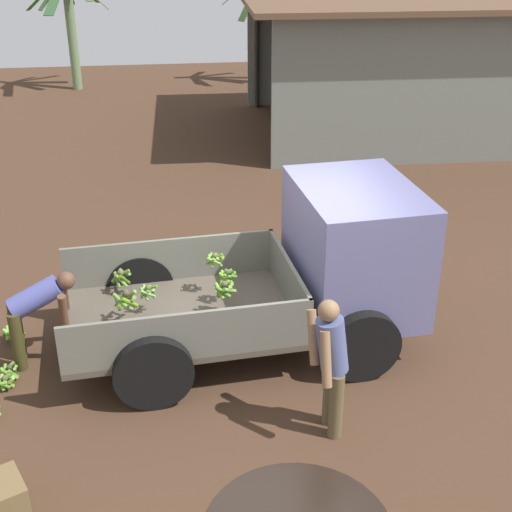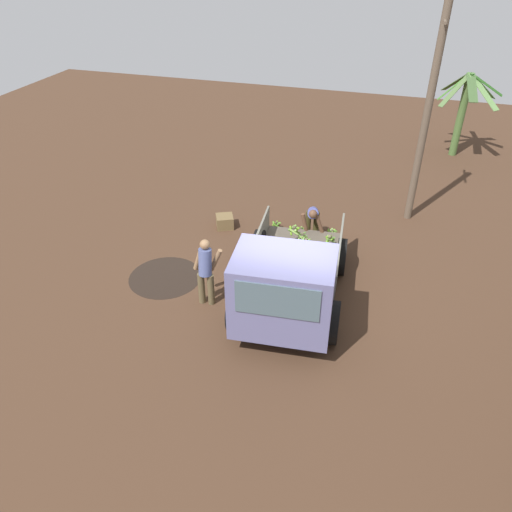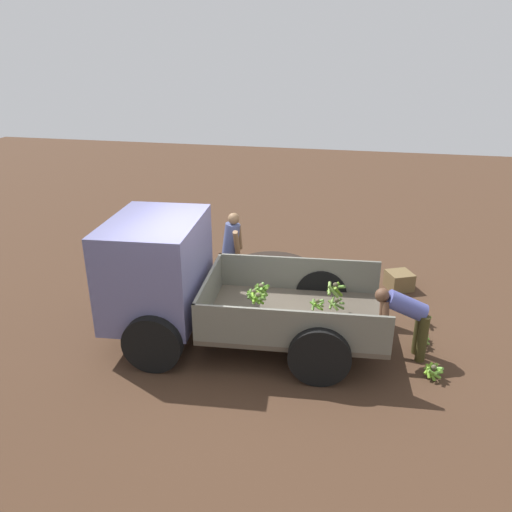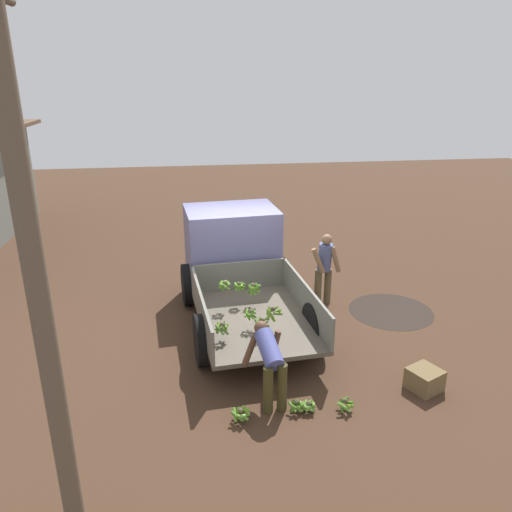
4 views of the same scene
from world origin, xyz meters
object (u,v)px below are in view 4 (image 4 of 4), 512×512
Objects in this scene: utility_pole at (38,295)px; person_foreground_visitor at (325,266)px; person_worker_loading at (269,360)px; banana_bunch_on_ground_1 at (346,404)px; cargo_truck at (235,257)px; banana_bunch_on_ground_0 at (296,406)px; banana_bunch_on_ground_2 at (240,413)px; banana_bunch_on_ground_3 at (309,406)px; wooden_crate_0 at (424,379)px.

utility_pole is 7.14m from person_foreground_visitor.
person_worker_loading reaches higher than banana_bunch_on_ground_1.
cargo_truck is 4.02m from banana_bunch_on_ground_0.
cargo_truck is 15.09× the size of banana_bunch_on_ground_2.
person_worker_loading is 4.40× the size of banana_bunch_on_ground_1.
banana_bunch_on_ground_1 is 1.17× the size of banana_bunch_on_ground_3.
wooden_crate_0 is at bearing -82.84° from banana_bunch_on_ground_2.
utility_pole is 4.85m from banana_bunch_on_ground_1.
banana_bunch_on_ground_3 is at bearing -58.90° from utility_pole.
person_worker_loading is (2.16, -2.45, -2.22)m from utility_pole.
cargo_truck is at bearing 17.49° from banana_bunch_on_ground_1.
wooden_crate_0 reaches higher than banana_bunch_on_ground_1.
person_worker_loading is at bearing 69.23° from banana_bunch_on_ground_1.
person_worker_loading is (-3.24, 1.74, -0.17)m from person_foreground_visitor.
cargo_truck is 3.86× the size of person_worker_loading.
person_foreground_visitor is at bearing -37.79° from utility_pole.
person_foreground_visitor is 3.46× the size of wooden_crate_0.
person_worker_loading is 2.57m from wooden_crate_0.
banana_bunch_on_ground_2 is 1.32× the size of banana_bunch_on_ground_3.
banana_bunch_on_ground_0 is 2.18m from wooden_crate_0.
wooden_crate_0 reaches higher than banana_bunch_on_ground_3.
cargo_truck is at bearing -7.68° from person_worker_loading.
banana_bunch_on_ground_3 is at bearing 98.71° from wooden_crate_0.
cargo_truck is 4.07m from banana_bunch_on_ground_3.
utility_pole is at bearing 121.10° from banana_bunch_on_ground_3.
utility_pole is at bearing -41.42° from person_foreground_visitor.
banana_bunch_on_ground_2 reaches higher than banana_bunch_on_ground_1.
banana_bunch_on_ground_2 is (1.73, -1.96, -2.81)m from utility_pole.
person_foreground_visitor is 4.36m from banana_bunch_on_ground_2.
cargo_truck reaches higher than banana_bunch_on_ground_0.
person_worker_loading reaches higher than banana_bunch_on_ground_0.
person_foreground_visitor reaches higher than person_worker_loading.
utility_pole is at bearing 123.03° from banana_bunch_on_ground_0.
person_foreground_visitor is 6.38× the size of banana_bunch_on_ground_0.
banana_bunch_on_ground_0 is at bearing -56.97° from utility_pole.
banana_bunch_on_ground_3 is (-3.59, 1.19, -0.80)m from person_foreground_visitor.
wooden_crate_0 is at bearing -66.99° from utility_pole.
person_worker_loading is at bearing 177.36° from cargo_truck.
banana_bunch_on_ground_3 is (-0.35, -0.54, -0.62)m from person_worker_loading.
banana_bunch_on_ground_2 is (-0.09, 0.85, 0.03)m from banana_bunch_on_ground_0.
person_foreground_visitor is 3.79m from banana_bunch_on_ground_1.
utility_pole is 22.82× the size of banana_bunch_on_ground_0.
person_worker_loading is 0.88m from banana_bunch_on_ground_2.
banana_bunch_on_ground_3 is at bearing -85.81° from banana_bunch_on_ground_2.
banana_bunch_on_ground_1 is at bearing -120.91° from person_worker_loading.
utility_pole is 3.58× the size of person_foreground_visitor.
banana_bunch_on_ground_1 is 0.89× the size of banana_bunch_on_ground_2.
utility_pole reaches higher than banana_bunch_on_ground_0.
person_worker_loading reaches higher than wooden_crate_0.
person_worker_loading is (-3.54, -0.15, -0.35)m from cargo_truck.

